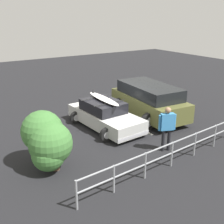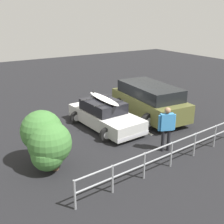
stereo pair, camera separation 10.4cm
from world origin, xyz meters
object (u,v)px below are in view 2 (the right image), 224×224
(sedan_car, at_px, (105,115))
(person_bystander, at_px, (167,125))
(bush_near_left, at_px, (47,141))
(suv_car, at_px, (149,100))

(sedan_car, bearing_deg, person_bystander, 102.65)
(bush_near_left, bearing_deg, person_bystander, 163.95)
(sedan_car, height_order, person_bystander, person_bystander)
(person_bystander, bearing_deg, sedan_car, -77.35)
(person_bystander, bearing_deg, bush_near_left, -16.05)
(sedan_car, distance_m, suv_car, 2.65)
(sedan_car, bearing_deg, bush_near_left, 30.83)
(sedan_car, xyz_separation_m, suv_car, (-2.63, 0.08, 0.31))
(person_bystander, relative_size, bush_near_left, 0.89)
(suv_car, relative_size, person_bystander, 2.66)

